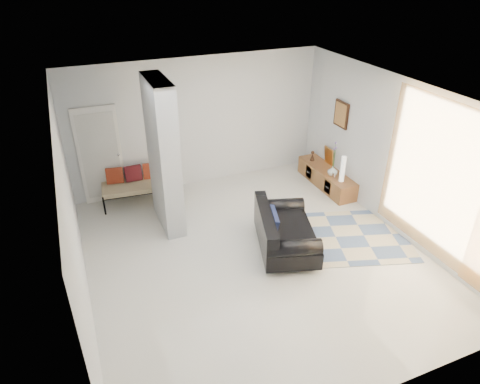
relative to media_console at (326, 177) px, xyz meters
name	(u,v)px	position (x,y,z in m)	size (l,w,h in m)	color
floor	(255,255)	(-2.52, -1.70, -0.20)	(6.00, 6.00, 0.00)	silver
ceiling	(258,97)	(-2.52, -1.70, 2.60)	(6.00, 6.00, 0.00)	white
wall_back	(198,123)	(-2.52, 1.30, 1.20)	(6.00, 6.00, 0.00)	silver
wall_front	(379,314)	(-2.52, -4.70, 1.20)	(6.00, 6.00, 0.00)	silver
wall_left	(73,221)	(-5.27, -1.70, 1.20)	(6.00, 6.00, 0.00)	silver
wall_right	(396,156)	(0.23, -1.70, 1.20)	(6.00, 6.00, 0.00)	silver
partition_column	(163,156)	(-3.62, -0.10, 1.20)	(0.35, 1.20, 2.80)	#A9ADB0
hallway_door	(100,156)	(-4.62, 1.26, 0.82)	(0.85, 0.06, 2.04)	white
curtain	(442,182)	(0.15, -2.85, 1.25)	(2.55, 2.55, 0.00)	#FFA943
wall_art	(341,114)	(0.20, 0.00, 1.45)	(0.04, 0.45, 0.55)	#32190D
media_console	(326,177)	(0.00, 0.00, 0.00)	(0.45, 1.75, 0.80)	brown
loveseat	(282,232)	(-2.00, -1.71, 0.15)	(1.34, 1.77, 0.76)	silver
daybed	(140,183)	(-3.95, 0.93, 0.22)	(1.67, 0.84, 0.77)	black
area_rug	(336,237)	(-0.92, -1.79, -0.20)	(2.59, 1.73, 0.01)	beige
cylinder_lamp	(343,169)	(-0.02, -0.57, 0.47)	(0.10, 0.10, 0.56)	silver
bronze_figurine	(312,156)	(-0.05, 0.56, 0.31)	(0.11, 0.11, 0.23)	#301E15
vase	(333,171)	(-0.05, -0.27, 0.30)	(0.21, 0.21, 0.22)	silver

